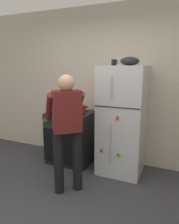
% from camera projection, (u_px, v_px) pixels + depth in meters
% --- Properties ---
extents(kitchen_wall_back, '(6.00, 0.10, 2.70)m').
position_uv_depth(kitchen_wall_back, '(110.00, 86.00, 3.72)').
color(kitchen_wall_back, beige).
rests_on(kitchen_wall_back, ground).
extents(refrigerator, '(0.68, 0.72, 1.71)m').
position_uv_depth(refrigerator, '(122.00, 120.00, 3.35)').
color(refrigerator, silver).
rests_on(refrigerator, ground).
extents(stove_range, '(0.76, 0.67, 0.92)m').
position_uv_depth(stove_range, '(71.00, 137.00, 3.79)').
color(stove_range, black).
rests_on(stove_range, ground).
extents(person_cook, '(0.66, 0.70, 1.60)m').
position_uv_depth(person_cook, '(67.00, 124.00, 2.79)').
color(person_cook, black).
rests_on(person_cook, ground).
extents(red_pot, '(0.36, 0.26, 0.14)m').
position_uv_depth(red_pot, '(78.00, 109.00, 3.58)').
color(red_pot, red).
rests_on(red_pot, stove_range).
extents(coffee_mug, '(0.11, 0.08, 0.10)m').
position_uv_depth(coffee_mug, '(114.00, 62.00, 3.27)').
color(coffee_mug, black).
rests_on(coffee_mug, refrigerator).
extents(pepper_mill, '(0.05, 0.05, 0.20)m').
position_uv_depth(pepper_mill, '(62.00, 103.00, 3.98)').
color(pepper_mill, brown).
rests_on(pepper_mill, stove_range).
extents(mixing_bowl, '(0.28, 0.28, 0.13)m').
position_uv_depth(mixing_bowl, '(130.00, 61.00, 3.12)').
color(mixing_bowl, black).
rests_on(mixing_bowl, refrigerator).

